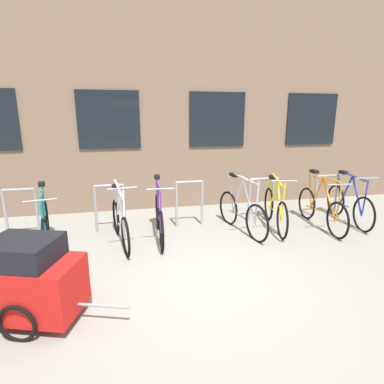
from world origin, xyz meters
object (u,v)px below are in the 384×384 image
bicycle_silver (241,212)px  bicycle_blue (349,204)px  bicycle_orange (321,208)px  bicycle_white (120,222)px  bike_trailer (33,279)px  bicycle_purple (159,217)px  bicycle_teal (45,226)px  bicycle_yellow (275,208)px

bicycle_silver → bicycle_blue: 2.32m
bicycle_orange → bicycle_white: bearing=180.0°
bicycle_silver → bicycle_orange: bearing=-2.8°
bicycle_orange → bicycle_blue: bicycle_orange is taller
bicycle_white → bicycle_silver: bearing=2.0°
bike_trailer → bicycle_silver: bearing=32.8°
bicycle_blue → bicycle_purple: bearing=-180.0°
bicycle_teal → bicycle_yellow: size_ratio=1.03×
bicycle_orange → bicycle_yellow: 0.90m
bicycle_purple → bicycle_yellow: size_ratio=1.03×
bicycle_purple → bicycle_silver: bearing=-1.7°
bicycle_silver → bike_trailer: 3.62m
bicycle_blue → bicycle_white: bearing=-178.4°
bicycle_white → bike_trailer: bicycle_white is taller
bicycle_purple → bike_trailer: size_ratio=1.19×
bicycle_silver → bicycle_purple: size_ratio=0.93×
bicycle_silver → bicycle_orange: 1.60m
bicycle_yellow → bike_trailer: bicycle_yellow is taller
bicycle_blue → bike_trailer: bicycle_blue is taller
bicycle_yellow → bike_trailer: 4.27m
bicycle_yellow → bicycle_orange: bearing=-9.8°
bicycle_silver → bicycle_purple: 1.52m
bicycle_teal → bicycle_silver: 3.36m
bicycle_yellow → bicycle_blue: 1.60m
bicycle_orange → bicycle_white: bicycle_white is taller
bicycle_teal → bicycle_white: bicycle_white is taller
bicycle_orange → bike_trailer: (-4.64, -1.88, 0.09)m
bicycle_yellow → bicycle_blue: bearing=-1.0°
bicycle_orange → bike_trailer: bearing=-157.9°
bicycle_purple → bicycle_yellow: (2.23, 0.03, -0.00)m
bicycle_white → bicycle_blue: size_ratio=0.99×
bicycle_yellow → bicycle_white: bicycle_white is taller
bicycle_teal → bicycle_silver: (3.36, 0.08, -0.00)m
bicycle_teal → bicycle_white: size_ratio=1.05×
bicycle_purple → bicycle_white: 0.68m
bicycle_teal → bicycle_blue: bearing=1.2°
bicycle_silver → bicycle_blue: size_ratio=0.98×
bicycle_purple → bicycle_blue: 3.84m
bicycle_orange → bicycle_white: size_ratio=1.06×
bicycle_purple → bicycle_orange: 3.12m
bicycle_orange → bicycle_white: 3.79m
bicycle_teal → bicycle_purple: size_ratio=0.99×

